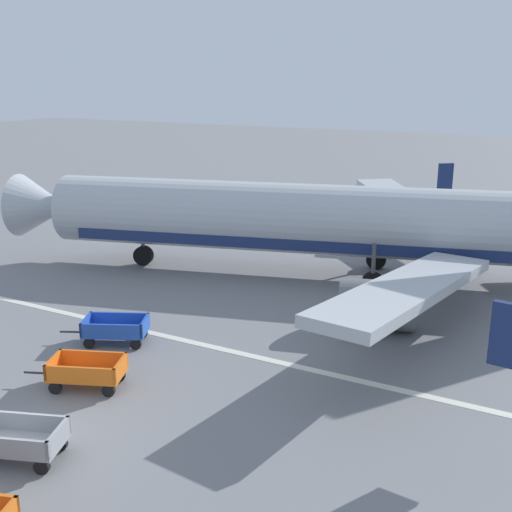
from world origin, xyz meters
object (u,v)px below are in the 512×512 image
Objects in this scene: airplane at (348,223)px; baggage_cart_far_end at (115,329)px; baggage_cart_third_in_row at (18,440)px; baggage_cart_fourth_in_row at (87,371)px.

baggage_cart_far_end is at bearing -112.90° from airplane.
airplane is at bearing 83.35° from baggage_cart_third_in_row.
baggage_cart_far_end is at bearing 115.46° from baggage_cart_fourth_in_row.
baggage_cart_third_in_row and baggage_cart_fourth_in_row have the same top height.
airplane reaches higher than baggage_cart_far_end.
baggage_cart_far_end is at bearing 111.07° from baggage_cart_third_in_row.
baggage_cart_third_in_row is 1.02× the size of baggage_cart_far_end.
airplane is 10.51× the size of baggage_cart_far_end.
baggage_cart_fourth_in_row is (-3.62, -15.82, -2.45)m from airplane.
baggage_cart_fourth_in_row is at bearing -64.54° from baggage_cart_far_end.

